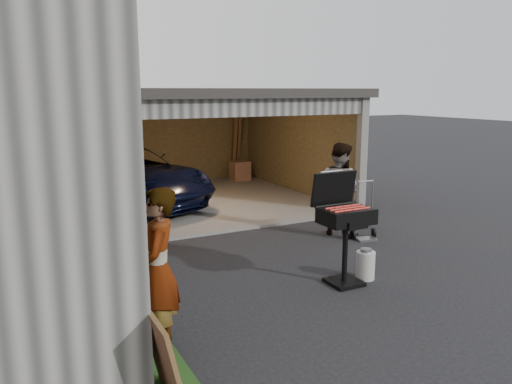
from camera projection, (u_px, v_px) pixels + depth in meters
ground at (300, 300)px, 6.93m from camera, size 80.00×80.00×0.00m
groundcover_strip at (165, 376)px, 5.04m from camera, size 0.50×8.00×0.06m
garage at (184, 130)px, 12.80m from camera, size 6.80×6.30×2.90m
minivan at (125, 178)px, 12.42m from camera, size 3.95×5.60×1.42m
woman at (158, 270)px, 5.47m from camera, size 0.67×0.79×1.85m
man at (339, 189)px, 9.92m from camera, size 0.96×1.08×1.86m
bbq_grill at (344, 219)px, 7.35m from camera, size 0.75×0.66×1.67m
propane_tank at (365, 265)px, 7.67m from camera, size 0.36×0.36×0.44m
plywood_panel at (164, 362)px, 4.44m from camera, size 0.25×0.88×0.97m
hand_truck at (365, 228)px, 9.72m from camera, size 0.51×0.43×1.17m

